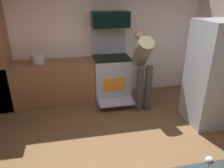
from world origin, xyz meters
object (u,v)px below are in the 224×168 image
at_px(person_cook, 143,64).
at_px(stock_pot, 38,59).
at_px(refrigerator, 218,74).
at_px(microwave, 110,19).
at_px(wine_glass_near, 209,162).
at_px(oven_range, 111,76).

relative_size(person_cook, stock_pot, 5.76).
xyz_separation_m(refrigerator, stock_pot, (-3.09, 1.29, 0.08)).
bearing_deg(person_cook, microwave, 128.93).
relative_size(person_cook, wine_glass_near, 10.55).
relative_size(oven_range, wine_glass_near, 10.62).
relative_size(microwave, stock_pot, 2.77).
distance_m(refrigerator, person_cook, 1.32).
relative_size(oven_range, refrigerator, 0.86).
height_order(microwave, stock_pot, microwave).
bearing_deg(microwave, refrigerator, -40.53).
xyz_separation_m(microwave, wine_glass_near, (0.13, -3.26, -0.70)).
bearing_deg(person_cook, refrigerator, -34.03).
bearing_deg(stock_pot, wine_glass_near, -63.12).
bearing_deg(person_cook, stock_pot, 164.49).
bearing_deg(person_cook, wine_glass_near, -98.36).
bearing_deg(wine_glass_near, stock_pot, 116.88).
distance_m(microwave, refrigerator, 2.25).
height_order(microwave, wine_glass_near, microwave).
height_order(person_cook, wine_glass_near, person_cook).
distance_m(oven_range, stock_pot, 1.56).
xyz_separation_m(oven_range, stock_pot, (-1.48, 0.01, 0.47)).
distance_m(microwave, wine_glass_near, 3.33).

